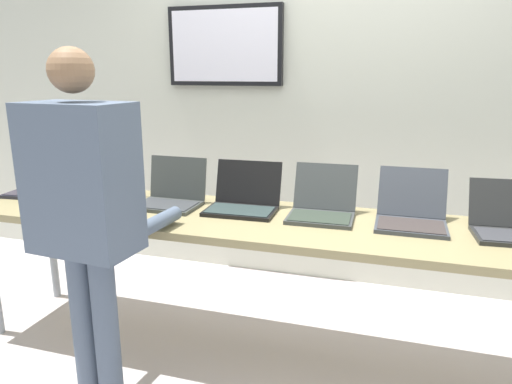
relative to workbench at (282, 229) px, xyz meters
name	(u,v)px	position (x,y,z in m)	size (l,w,h in m)	color
ground	(280,360)	(0.00, 0.00, -0.77)	(8.00, 8.00, 0.04)	#C0B3B3
back_wall	(319,104)	(-0.02, 1.13, 0.56)	(8.00, 0.11, 2.60)	beige
workbench	(282,229)	(0.00, 0.00, 0.00)	(3.56, 0.70, 0.79)	#8A7D54
laptop_station_0	(45,183)	(-1.55, 0.11, 0.11)	(0.40, 0.34, 0.27)	#1F202B
laptop_station_1	(106,189)	(-1.11, 0.10, 0.11)	(0.33, 0.32, 0.26)	#3C373E
laptop_station_2	(171,195)	(-0.67, 0.09, 0.11)	(0.35, 0.30, 0.26)	#383B39
laptop_station_3	(244,200)	(-0.25, 0.11, 0.11)	(0.38, 0.33, 0.25)	black
laptop_station_4	(322,206)	(0.18, 0.12, 0.11)	(0.34, 0.35, 0.26)	#363A39
laptop_station_5	(411,213)	(0.63, 0.12, 0.11)	(0.34, 0.38, 0.26)	#363A41
laptop_station_6	(507,224)	(1.05, 0.08, 0.10)	(0.32, 0.35, 0.24)	#262726
person	(85,206)	(-0.70, -0.62, 0.24)	(0.47, 0.61, 1.63)	#4C5A6D
coffee_mug	(99,209)	(-0.91, -0.25, 0.10)	(0.08, 0.08, 0.10)	#2B3126
paper_sheet	(113,214)	(-0.88, -0.17, 0.05)	(0.23, 0.31, 0.00)	white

